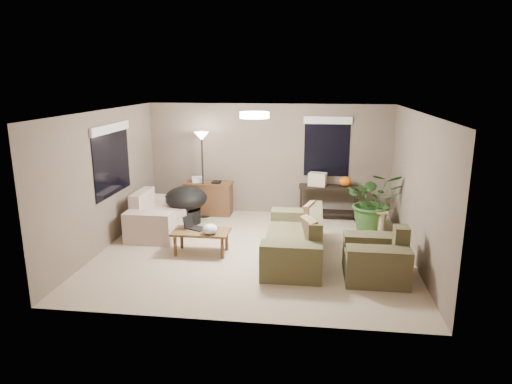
# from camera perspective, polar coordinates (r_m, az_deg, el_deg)

# --- Properties ---
(room_shell) EXTENTS (5.50, 5.50, 5.50)m
(room_shell) POSITION_cam_1_polar(r_m,az_deg,el_deg) (7.99, -0.18, 1.05)
(room_shell) COLOR tan
(room_shell) RESTS_ON ground
(main_sofa) EXTENTS (0.95, 2.20, 0.85)m
(main_sofa) POSITION_cam_1_polar(r_m,az_deg,el_deg) (7.96, 5.07, -6.24)
(main_sofa) COLOR #4D4A2E
(main_sofa) RESTS_ON ground
(throw_pillows) EXTENTS (0.40, 1.40, 0.47)m
(throw_pillows) POSITION_cam_1_polar(r_m,az_deg,el_deg) (7.84, 6.99, -3.86)
(throw_pillows) COLOR #8C7251
(throw_pillows) RESTS_ON main_sofa
(loveseat) EXTENTS (0.90, 1.60, 0.85)m
(loveseat) POSITION_cam_1_polar(r_m,az_deg,el_deg) (9.43, -12.18, -3.23)
(loveseat) COLOR #C0B3A4
(loveseat) RESTS_ON ground
(armchair) EXTENTS (0.95, 1.00, 0.85)m
(armchair) POSITION_cam_1_polar(r_m,az_deg,el_deg) (7.43, 14.82, -8.16)
(armchair) COLOR #4D492E
(armchair) RESTS_ON ground
(coffee_table) EXTENTS (1.00, 0.55, 0.42)m
(coffee_table) POSITION_cam_1_polar(r_m,az_deg,el_deg) (8.18, -6.88, -5.25)
(coffee_table) COLOR brown
(coffee_table) RESTS_ON ground
(laptop) EXTENTS (0.43, 0.34, 0.24)m
(laptop) POSITION_cam_1_polar(r_m,az_deg,el_deg) (8.27, -7.87, -4.17)
(laptop) COLOR black
(laptop) RESTS_ON coffee_table
(plastic_bag) EXTENTS (0.29, 0.27, 0.18)m
(plastic_bag) POSITION_cam_1_polar(r_m,az_deg,el_deg) (7.95, -5.76, -4.64)
(plastic_bag) COLOR white
(plastic_bag) RESTS_ON coffee_table
(desk) EXTENTS (1.10, 0.50, 0.75)m
(desk) POSITION_cam_1_polar(r_m,az_deg,el_deg) (10.50, -5.93, -0.75)
(desk) COLOR brown
(desk) RESTS_ON ground
(desk_papers) EXTENTS (0.69, 0.30, 0.12)m
(desk_papers) POSITION_cam_1_polar(r_m,az_deg,el_deg) (10.43, -6.84, 1.51)
(desk_papers) COLOR silver
(desk_papers) RESTS_ON desk
(console_table) EXTENTS (1.30, 0.40, 0.75)m
(console_table) POSITION_cam_1_polar(r_m,az_deg,el_deg) (10.21, 9.02, -0.94)
(console_table) COLOR black
(console_table) RESTS_ON ground
(pumpkin) EXTENTS (0.30, 0.30, 0.22)m
(pumpkin) POSITION_cam_1_polar(r_m,az_deg,el_deg) (10.13, 11.09, 1.31)
(pumpkin) COLOR orange
(pumpkin) RESTS_ON console_table
(cardboard_box) EXTENTS (0.42, 0.35, 0.28)m
(cardboard_box) POSITION_cam_1_polar(r_m,az_deg,el_deg) (10.10, 7.70, 1.59)
(cardboard_box) COLOR beige
(cardboard_box) RESTS_ON console_table
(papasan_chair) EXTENTS (1.11, 1.11, 0.80)m
(papasan_chair) POSITION_cam_1_polar(r_m,az_deg,el_deg) (9.90, -8.72, -1.24)
(papasan_chair) COLOR black
(papasan_chair) RESTS_ON ground
(floor_lamp) EXTENTS (0.32, 0.32, 1.91)m
(floor_lamp) POSITION_cam_1_polar(r_m,az_deg,el_deg) (10.08, -6.78, 5.69)
(floor_lamp) COLOR black
(floor_lamp) RESTS_ON ground
(ceiling_fixture) EXTENTS (0.50, 0.50, 0.10)m
(ceiling_fixture) POSITION_cam_1_polar(r_m,az_deg,el_deg) (7.81, -0.19, 9.59)
(ceiling_fixture) COLOR white
(ceiling_fixture) RESTS_ON room_shell
(houseplant) EXTENTS (1.13, 1.25, 0.98)m
(houseplant) POSITION_cam_1_polar(r_m,az_deg,el_deg) (9.58, 14.45, -1.90)
(houseplant) COLOR #2D5923
(houseplant) RESTS_ON ground
(cat_scratching_post) EXTENTS (0.32, 0.32, 0.50)m
(cat_scratching_post) POSITION_cam_1_polar(r_m,az_deg,el_deg) (9.41, 15.36, -3.99)
(cat_scratching_post) COLOR tan
(cat_scratching_post) RESTS_ON ground
(window_left) EXTENTS (0.05, 1.56, 1.33)m
(window_left) POSITION_cam_1_polar(r_m,az_deg,el_deg) (8.93, -17.62, 5.27)
(window_left) COLOR black
(window_left) RESTS_ON room_shell
(window_back) EXTENTS (1.06, 0.05, 1.33)m
(window_back) POSITION_cam_1_polar(r_m,az_deg,el_deg) (10.27, 8.89, 6.84)
(window_back) COLOR black
(window_back) RESTS_ON room_shell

